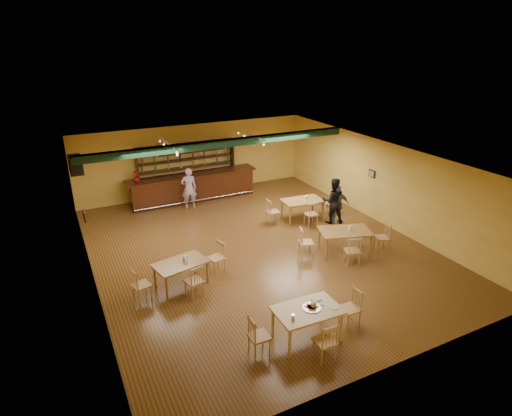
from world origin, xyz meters
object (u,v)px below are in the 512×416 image
bar_counter (193,187)px  near_table (307,324)px  patron_right_a (333,201)px  dining_table_d (344,242)px  dining_table_b (302,209)px  patron_bar (189,188)px  dining_table_c (181,274)px

bar_counter → near_table: bearing=-93.5°
patron_right_a → dining_table_d: bearing=86.6°
dining_table_b → patron_right_a: bearing=-40.2°
bar_counter → patron_bar: (-0.43, -0.83, 0.27)m
dining_table_b → dining_table_c: bearing=-150.9°
near_table → patron_bar: size_ratio=0.88×
patron_right_a → bar_counter: bearing=-26.3°
dining_table_b → dining_table_c: size_ratio=1.05×
dining_table_d → near_table: (-3.31, -2.95, 0.00)m
patron_bar → patron_right_a: size_ratio=0.98×
dining_table_b → patron_right_a: size_ratio=0.87×
dining_table_b → patron_bar: (-3.44, 2.90, 0.46)m
dining_table_b → dining_table_c: dining_table_b is taller
patron_right_a → near_table: bearing=72.8°
bar_counter → patron_right_a: (3.81, -4.52, 0.29)m
dining_table_c → dining_table_d: bearing=-17.4°
near_table → patron_bar: (0.15, 8.78, 0.44)m
bar_counter → dining_table_b: bar_counter is taller
dining_table_d → near_table: near_table is taller
near_table → dining_table_b: bearing=60.4°
bar_counter → dining_table_c: 6.65m
bar_counter → near_table: 9.63m
bar_counter → near_table: bar_counter is taller
dining_table_d → near_table: size_ratio=1.07×
dining_table_d → patron_bar: 6.65m
dining_table_c → patron_bar: patron_bar is taller
bar_counter → dining_table_c: size_ratio=3.84×
dining_table_b → dining_table_d: 2.95m
near_table → patron_bar: 8.80m
dining_table_b → near_table: near_table is taller
dining_table_c → patron_right_a: bearing=2.7°
dining_table_c → patron_right_a: 6.49m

